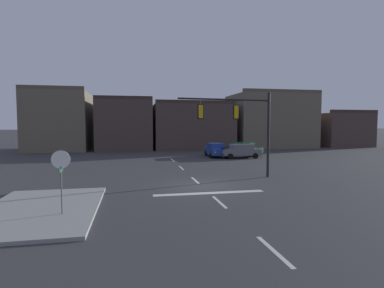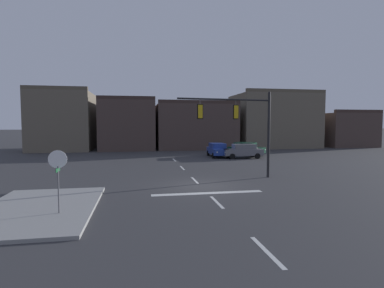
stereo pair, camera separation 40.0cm
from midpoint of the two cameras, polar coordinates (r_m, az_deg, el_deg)
The scene contains 10 objects.
ground_plane at distance 19.36m, azimuth 2.22°, elevation -7.91°, with size 400.00×400.00×0.00m, color #353538.
sidewalk_near_corner at distance 15.62m, azimuth -26.27°, elevation -10.90°, with size 5.00×8.00×0.15m, color gray.
stop_bar_paint at distance 17.46m, azimuth 3.65°, elevation -9.20°, with size 6.40×0.50×0.01m, color silver.
lane_centreline at distance 21.28m, azimuth 1.06°, elevation -6.82°, with size 0.16×26.40×0.01m.
signal_mast_near_side at distance 21.89m, azimuth 10.08°, elevation 4.41°, with size 6.93×0.87×6.28m.
stop_sign at distance 13.91m, azimuth -23.17°, elevation -3.90°, with size 0.76×0.64×2.83m.
car_lot_nearside at distance 36.23m, azimuth 5.14°, elevation -1.06°, with size 2.02×4.50×1.61m.
car_lot_middle at distance 35.11m, azimuth 9.89°, elevation -1.26°, with size 4.51×2.04×1.61m.
car_lot_farside at distance 38.24m, azimuth 10.43°, elevation -0.85°, with size 4.46×4.30×1.61m.
building_row at distance 49.68m, azimuth 2.14°, elevation 3.70°, with size 54.56×11.81×9.23m.
Camera 2 is at (-3.88, -18.55, 3.95)m, focal length 28.35 mm.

